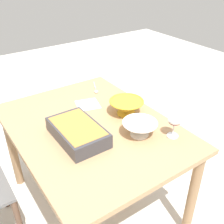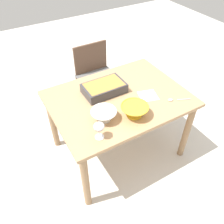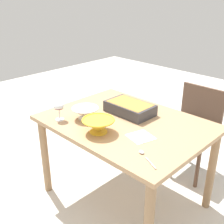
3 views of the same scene
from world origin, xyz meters
TOP-DOWN VIEW (x-y plane):
  - ground_plane at (0.00, 0.00)m, footprint 8.00×8.00m
  - dining_table at (0.00, 0.00)m, footprint 1.25×0.94m
  - chair at (0.16, 0.82)m, footprint 0.45×0.39m
  - wine_glass at (-0.38, -0.34)m, footprint 0.08×0.08m
  - casserole_dish at (-0.08, 0.14)m, footprint 0.39×0.24m
  - mixing_bowl at (-0.02, -0.27)m, footprint 0.24×0.24m
  - small_bowl at (-0.26, -0.19)m, footprint 0.21×0.21m
  - serving_spoon at (0.41, -0.29)m, footprint 0.20×0.10m
  - napkin at (0.25, -0.12)m, footprint 0.20×0.20m

SIDE VIEW (x-z plane):
  - ground_plane at x=0.00m, z-range 0.00..0.00m
  - chair at x=0.16m, z-range 0.06..0.90m
  - dining_table at x=0.00m, z-range 0.27..1.01m
  - napkin at x=0.25m, z-range 0.74..0.74m
  - serving_spoon at x=0.41m, z-range 0.74..0.76m
  - casserole_dish at x=-0.08m, z-range 0.75..0.84m
  - small_bowl at x=-0.26m, z-range 0.75..0.84m
  - mixing_bowl at x=-0.02m, z-range 0.75..0.85m
  - wine_glass at x=-0.38m, z-range 0.78..0.92m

